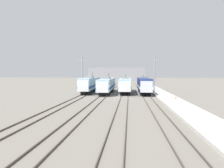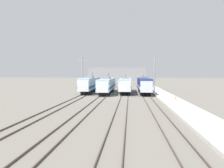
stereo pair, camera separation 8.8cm
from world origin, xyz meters
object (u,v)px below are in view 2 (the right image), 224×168
at_px(locomotive_center_right, 125,85).
at_px(catenary_tower_right, 155,73).
at_px(locomotive_far_left, 90,84).
at_px(locomotive_far_right, 144,85).
at_px(traffic_cone, 176,97).
at_px(catenary_tower_left, 82,73).
at_px(locomotive_center_left, 107,85).

relative_size(locomotive_center_right, catenary_tower_right, 1.80).
distance_m(locomotive_far_left, locomotive_far_right, 13.79).
xyz_separation_m(catenary_tower_right, traffic_cone, (1.82, -17.95, -4.31)).
xyz_separation_m(catenary_tower_left, catenary_tower_right, (19.16, 0.00, 0.00)).
height_order(locomotive_center_left, catenary_tower_left, catenary_tower_left).
bearing_deg(locomotive_center_right, traffic_cone, -58.05).
bearing_deg(traffic_cone, locomotive_center_right, 121.95).
bearing_deg(locomotive_center_left, traffic_cone, -44.55).
distance_m(locomotive_far_right, traffic_cone, 14.40).
bearing_deg(catenary_tower_left, catenary_tower_right, 0.00).
bearing_deg(catenary_tower_right, locomotive_far_left, -171.04).
xyz_separation_m(locomotive_far_right, catenary_tower_right, (2.97, 4.45, 2.81)).
distance_m(locomotive_far_left, catenary_tower_left, 4.58).
xyz_separation_m(locomotive_far_left, locomotive_center_left, (4.55, -1.64, -0.10)).
relative_size(locomotive_center_right, traffic_cone, 24.92).
distance_m(locomotive_center_left, catenary_tower_right, 13.13).
xyz_separation_m(locomotive_center_right, catenary_tower_right, (7.53, 2.96, 2.89)).
xyz_separation_m(locomotive_center_left, catenary_tower_left, (-7.08, 4.26, 2.89)).
distance_m(locomotive_center_right, traffic_cone, 17.72).
height_order(locomotive_far_right, traffic_cone, locomotive_far_right).
xyz_separation_m(locomotive_far_left, catenary_tower_right, (16.64, 2.62, 2.79)).
xyz_separation_m(locomotive_center_left, locomotive_far_right, (9.11, -0.19, 0.07)).
bearing_deg(locomotive_far_left, catenary_tower_right, 8.96).
relative_size(locomotive_far_left, locomotive_center_right, 1.04).
distance_m(locomotive_center_left, locomotive_far_right, 9.11).
xyz_separation_m(catenary_tower_left, traffic_cone, (20.98, -17.95, -4.31)).
bearing_deg(catenary_tower_right, traffic_cone, -84.21).
bearing_deg(locomotive_far_left, locomotive_center_right, -2.11).
xyz_separation_m(locomotive_center_left, locomotive_center_right, (4.55, 1.31, -0.00)).
bearing_deg(traffic_cone, locomotive_far_right, 109.55).
bearing_deg(catenary_tower_right, locomotive_center_left, -160.57).
distance_m(locomotive_center_right, catenary_tower_right, 8.59).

